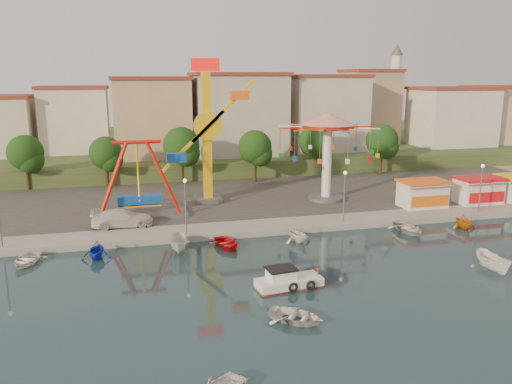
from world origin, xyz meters
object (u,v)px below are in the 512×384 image
object	(u,v)px
skiff	(494,263)
van	(122,218)
kamikaze_tower	(210,136)
pirate_ship_ride	(138,180)
cabin_motorboat	(287,282)
rowboat_a	(296,316)
wave_swinger	(328,137)

from	to	relation	value
skiff	van	world-z (taller)	van
kamikaze_tower	skiff	distance (m)	32.44
pirate_ship_ride	skiff	xyz separation A→B (m)	(26.75, -22.02, -3.65)
cabin_motorboat	rowboat_a	distance (m)	5.17
wave_swinger	cabin_motorboat	size ratio (longest dim) A/B	2.32
wave_swinger	van	size ratio (longest dim) A/B	1.96
pirate_ship_ride	rowboat_a	bearing A→B (deg)	-71.14
pirate_ship_ride	wave_swinger	xyz separation A→B (m)	(21.93, 1.28, 3.80)
kamikaze_tower	van	bearing A→B (deg)	-142.25
wave_swinger	rowboat_a	world-z (taller)	wave_swinger
cabin_motorboat	van	distance (m)	20.51
kamikaze_tower	pirate_ship_ride	bearing A→B (deg)	-156.88
kamikaze_tower	skiff	bearing A→B (deg)	-54.35
pirate_ship_ride	cabin_motorboat	world-z (taller)	pirate_ship_ride
kamikaze_tower	cabin_motorboat	xyz separation A→B (m)	(1.61, -24.63, -7.99)
wave_swinger	cabin_motorboat	bearing A→B (deg)	-118.13
pirate_ship_ride	wave_swinger	world-z (taller)	wave_swinger
skiff	van	bearing A→B (deg)	151.34
pirate_ship_ride	van	world-z (taller)	pirate_ship_ride
wave_swinger	skiff	bearing A→B (deg)	-78.32
rowboat_a	van	xyz separation A→B (m)	(-10.73, 21.81, 1.08)
wave_swinger	van	world-z (taller)	wave_swinger
kamikaze_tower	wave_swinger	size ratio (longest dim) A/B	1.42
pirate_ship_ride	skiff	world-z (taller)	pirate_ship_ride
pirate_ship_ride	rowboat_a	size ratio (longest dim) A/B	2.74
rowboat_a	skiff	world-z (taller)	skiff
cabin_motorboat	rowboat_a	bearing A→B (deg)	-108.25
wave_swinger	rowboat_a	size ratio (longest dim) A/B	3.18
kamikaze_tower	rowboat_a	xyz separation A→B (m)	(0.54, -29.70, -8.07)
pirate_ship_ride	van	bearing A→B (deg)	-112.73
cabin_motorboat	wave_swinger	bearing A→B (deg)	55.47
kamikaze_tower	skiff	world-z (taller)	kamikaze_tower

